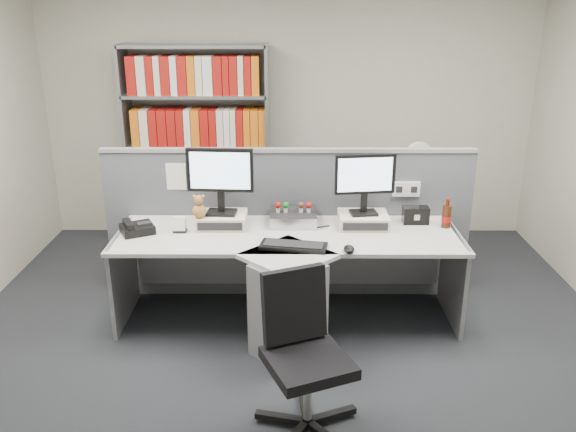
{
  "coord_description": "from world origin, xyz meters",
  "views": [
    {
      "loc": [
        0.01,
        -3.36,
        2.36
      ],
      "look_at": [
        0.0,
        0.65,
        0.92
      ],
      "focal_mm": 37.08,
      "sensor_mm": 36.0,
      "label": 1
    }
  ],
  "objects_px": {
    "desktop_pc": "(293,217)",
    "desk_fan": "(418,160)",
    "keyboard": "(293,246)",
    "cola_bottle": "(446,217)",
    "desk": "(288,278)",
    "speaker": "(416,215)",
    "office_chair": "(303,349)",
    "monitor_right": "(365,179)",
    "desk_calendar": "(180,226)",
    "monitor_left": "(220,175)",
    "mouse": "(349,249)",
    "desk_phone": "(137,228)",
    "shelving_unit": "(199,150)",
    "filing_cabinet": "(413,225)"
  },
  "relations": [
    {
      "from": "keyboard",
      "to": "cola_bottle",
      "type": "relative_size",
      "value": 2.11
    },
    {
      "from": "mouse",
      "to": "desk_calendar",
      "type": "relative_size",
      "value": 1.01
    },
    {
      "from": "desk_calendar",
      "to": "desktop_pc",
      "type": "bearing_deg",
      "value": 12.97
    },
    {
      "from": "office_chair",
      "to": "desk_phone",
      "type": "bearing_deg",
      "value": 134.75
    },
    {
      "from": "keyboard",
      "to": "office_chair",
      "type": "bearing_deg",
      "value": -87.04
    },
    {
      "from": "shelving_unit",
      "to": "filing_cabinet",
      "type": "height_order",
      "value": "shelving_unit"
    },
    {
      "from": "desk",
      "to": "filing_cabinet",
      "type": "relative_size",
      "value": 3.71
    },
    {
      "from": "desk",
      "to": "keyboard",
      "type": "distance_m",
      "value": 0.29
    },
    {
      "from": "desktop_pc",
      "to": "keyboard",
      "type": "xyz_separation_m",
      "value": [
        -0.0,
        -0.5,
        -0.03
      ]
    },
    {
      "from": "shelving_unit",
      "to": "speaker",
      "type": "bearing_deg",
      "value": -36.23
    },
    {
      "from": "monitor_right",
      "to": "keyboard",
      "type": "height_order",
      "value": "monitor_right"
    },
    {
      "from": "desk_calendar",
      "to": "cola_bottle",
      "type": "bearing_deg",
      "value": 3.08
    },
    {
      "from": "desk_phone",
      "to": "keyboard",
      "type": "bearing_deg",
      "value": -13.58
    },
    {
      "from": "desk_calendar",
      "to": "desk_fan",
      "type": "xyz_separation_m",
      "value": [
        2.02,
        1.15,
        0.22
      ]
    },
    {
      "from": "desk",
      "to": "speaker",
      "type": "distance_m",
      "value": 1.15
    },
    {
      "from": "monitor_right",
      "to": "office_chair",
      "type": "distance_m",
      "value": 1.6
    },
    {
      "from": "desktop_pc",
      "to": "desk_fan",
      "type": "height_order",
      "value": "desk_fan"
    },
    {
      "from": "speaker",
      "to": "office_chair",
      "type": "xyz_separation_m",
      "value": [
        -0.92,
        -1.47,
        -0.29
      ]
    },
    {
      "from": "desktop_pc",
      "to": "cola_bottle",
      "type": "distance_m",
      "value": 1.19
    },
    {
      "from": "keyboard",
      "to": "filing_cabinet",
      "type": "bearing_deg",
      "value": 51.46
    },
    {
      "from": "desktop_pc",
      "to": "shelving_unit",
      "type": "bearing_deg",
      "value": 123.85
    },
    {
      "from": "mouse",
      "to": "speaker",
      "type": "height_order",
      "value": "speaker"
    },
    {
      "from": "monitor_left",
      "to": "monitor_right",
      "type": "height_order",
      "value": "monitor_left"
    },
    {
      "from": "keyboard",
      "to": "office_chair",
      "type": "height_order",
      "value": "office_chair"
    },
    {
      "from": "monitor_right",
      "to": "desk_phone",
      "type": "xyz_separation_m",
      "value": [
        -1.73,
        -0.15,
        -0.34
      ]
    },
    {
      "from": "mouse",
      "to": "shelving_unit",
      "type": "relative_size",
      "value": 0.06
    },
    {
      "from": "desk_calendar",
      "to": "speaker",
      "type": "height_order",
      "value": "speaker"
    },
    {
      "from": "desktop_pc",
      "to": "shelving_unit",
      "type": "distance_m",
      "value": 1.7
    },
    {
      "from": "monitor_left",
      "to": "cola_bottle",
      "type": "height_order",
      "value": "monitor_left"
    },
    {
      "from": "monitor_left",
      "to": "desktop_pc",
      "type": "xyz_separation_m",
      "value": [
        0.56,
        0.06,
        -0.36
      ]
    },
    {
      "from": "desk",
      "to": "shelving_unit",
      "type": "height_order",
      "value": "shelving_unit"
    },
    {
      "from": "desktop_pc",
      "to": "desk_fan",
      "type": "distance_m",
      "value": 1.52
    },
    {
      "from": "filing_cabinet",
      "to": "desk_phone",
      "type": "bearing_deg",
      "value": -153.47
    },
    {
      "from": "monitor_left",
      "to": "monitor_right",
      "type": "relative_size",
      "value": 1.09
    },
    {
      "from": "desktop_pc",
      "to": "cola_bottle",
      "type": "relative_size",
      "value": 1.54
    },
    {
      "from": "monitor_left",
      "to": "desk_fan",
      "type": "bearing_deg",
      "value": 30.62
    },
    {
      "from": "desk",
      "to": "mouse",
      "type": "height_order",
      "value": "mouse"
    },
    {
      "from": "monitor_left",
      "to": "monitor_right",
      "type": "bearing_deg",
      "value": -0.01
    },
    {
      "from": "monitor_right",
      "to": "shelving_unit",
      "type": "xyz_separation_m",
      "value": [
        -1.48,
        1.47,
        -0.13
      ]
    },
    {
      "from": "monitor_left",
      "to": "shelving_unit",
      "type": "relative_size",
      "value": 0.26
    },
    {
      "from": "monitor_left",
      "to": "keyboard",
      "type": "relative_size",
      "value": 1.04
    },
    {
      "from": "shelving_unit",
      "to": "office_chair",
      "type": "distance_m",
      "value": 3.07
    },
    {
      "from": "monitor_left",
      "to": "desk_calendar",
      "type": "bearing_deg",
      "value": -156.12
    },
    {
      "from": "cola_bottle",
      "to": "desk",
      "type": "bearing_deg",
      "value": -163.66
    },
    {
      "from": "office_chair",
      "to": "monitor_right",
      "type": "bearing_deg",
      "value": 70.54
    },
    {
      "from": "desktop_pc",
      "to": "desk_calendar",
      "type": "distance_m",
      "value": 0.88
    },
    {
      "from": "monitor_right",
      "to": "filing_cabinet",
      "type": "xyz_separation_m",
      "value": [
        0.62,
        1.02,
        -0.75
      ]
    },
    {
      "from": "keyboard",
      "to": "desk_phone",
      "type": "height_order",
      "value": "desk_phone"
    },
    {
      "from": "speaker",
      "to": "cola_bottle",
      "type": "distance_m",
      "value": 0.24
    },
    {
      "from": "monitor_left",
      "to": "mouse",
      "type": "bearing_deg",
      "value": -28.72
    }
  ]
}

